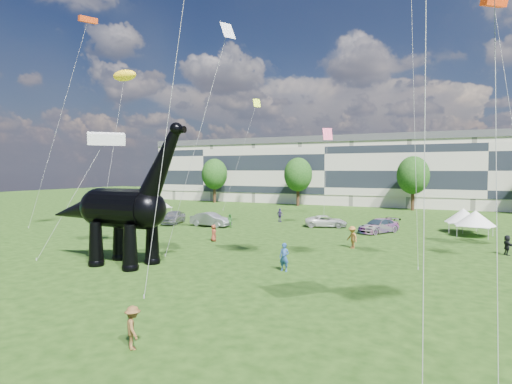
% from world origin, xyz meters
% --- Properties ---
extents(ground, '(220.00, 220.00, 0.00)m').
position_xyz_m(ground, '(0.00, 0.00, 0.00)').
color(ground, '#16330C').
rests_on(ground, ground).
extents(terrace_row, '(78.00, 11.00, 12.00)m').
position_xyz_m(terrace_row, '(-8.00, 62.00, 6.00)').
color(terrace_row, beige).
rests_on(terrace_row, ground).
extents(tree_far_left, '(5.20, 5.20, 9.44)m').
position_xyz_m(tree_far_left, '(-30.00, 53.00, 6.29)').
color(tree_far_left, '#382314').
rests_on(tree_far_left, ground).
extents(tree_mid_left, '(5.20, 5.20, 9.44)m').
position_xyz_m(tree_mid_left, '(-12.00, 53.00, 6.29)').
color(tree_mid_left, '#382314').
rests_on(tree_mid_left, ground).
extents(tree_mid_right, '(5.20, 5.20, 9.44)m').
position_xyz_m(tree_mid_right, '(8.00, 53.00, 6.29)').
color(tree_mid_right, '#382314').
rests_on(tree_mid_right, ground).
extents(dinosaur_sculpture, '(12.32, 3.40, 10.13)m').
position_xyz_m(dinosaur_sculpture, '(-6.26, 1.66, 3.82)').
color(dinosaur_sculpture, black).
rests_on(dinosaur_sculpture, ground).
extents(car_silver, '(3.28, 5.18, 1.64)m').
position_xyz_m(car_silver, '(-16.68, 21.75, 0.82)').
color(car_silver, '#ADAEB2').
rests_on(car_silver, ground).
extents(car_grey, '(4.99, 1.92, 1.62)m').
position_xyz_m(car_grey, '(-11.15, 21.59, 0.81)').
color(car_grey, gray).
rests_on(car_grey, ground).
extents(car_white, '(5.29, 3.58, 1.35)m').
position_xyz_m(car_white, '(1.23, 27.07, 0.67)').
color(car_white, silver).
rests_on(car_white, ground).
extents(car_dark, '(4.35, 5.51, 1.49)m').
position_xyz_m(car_dark, '(7.56, 25.06, 0.75)').
color(car_dark, '#595960').
rests_on(car_dark, ground).
extents(gazebo_near, '(3.80, 3.80, 2.57)m').
position_xyz_m(gazebo_near, '(15.59, 29.36, 1.80)').
color(gazebo_near, silver).
rests_on(gazebo_near, ground).
extents(gazebo_far, '(4.40, 4.40, 2.63)m').
position_xyz_m(gazebo_far, '(16.69, 26.76, 1.84)').
color(gazebo_far, white).
rests_on(gazebo_far, ground).
extents(gazebo_left, '(4.67, 4.67, 2.69)m').
position_xyz_m(gazebo_left, '(-25.01, 28.97, 1.89)').
color(gazebo_left, silver).
rests_on(gazebo_left, ground).
extents(visitors, '(52.84, 46.30, 1.90)m').
position_xyz_m(visitors, '(-0.27, 15.76, 0.86)').
color(visitors, '#A1612B').
rests_on(visitors, ground).
extents(kites, '(56.52, 55.83, 26.68)m').
position_xyz_m(kites, '(-14.83, 2.72, 15.22)').
color(kites, red).
rests_on(kites, ground).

